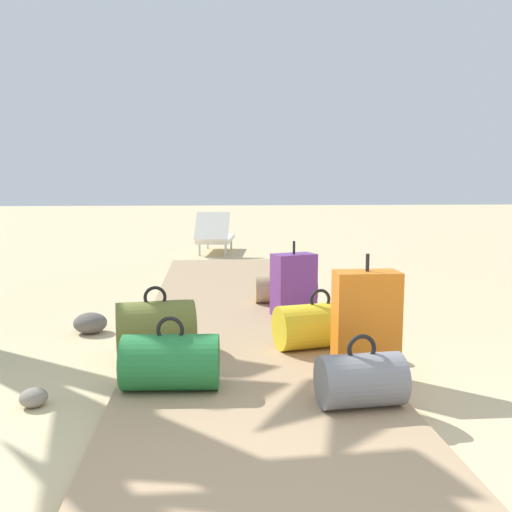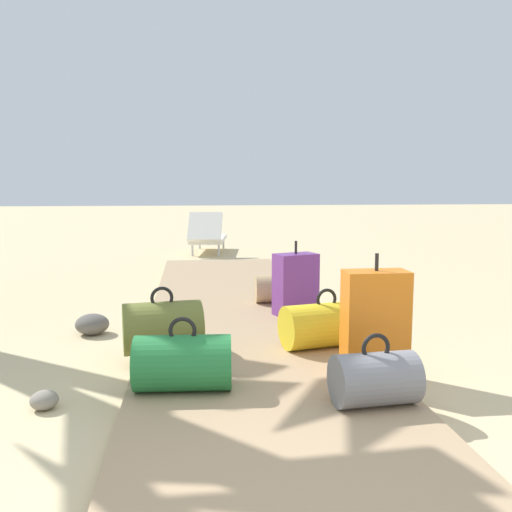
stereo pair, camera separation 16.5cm
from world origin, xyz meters
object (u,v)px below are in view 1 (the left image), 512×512
Objects in this scene: suitcase_purple at (294,285)px; duffel_bag_green at (171,362)px; lounge_chair at (215,236)px; duffel_bag_yellow at (320,325)px; duffel_bag_tan at (286,289)px; duffel_bag_olive at (156,326)px; suitcase_orange at (366,321)px; duffel_bag_grey at (361,380)px.

duffel_bag_green is at bearing -119.75° from suitcase_purple.
duffel_bag_yellow is at bearing -83.86° from lounge_chair.
duffel_bag_tan is 4.85m from lounge_chair.
lounge_chair reaches higher than duffel_bag_olive.
duffel_bag_olive is at bearing -94.66° from lounge_chair.
duffel_bag_tan is at bearing -82.23° from lounge_chair.
duffel_bag_yellow is 0.92× the size of suitcase_orange.
duffel_bag_yellow reaches higher than duffel_bag_grey.
duffel_bag_olive is (-1.20, -0.01, 0.02)m from duffel_bag_yellow.
suitcase_purple is at bearing 90.96° from duffel_bag_grey.
duffel_bag_olive is 0.38× the size of lounge_chair.
duffel_bag_grey is 1.62m from duffel_bag_olive.
duffel_bag_yellow is 1.29m from duffel_bag_green.
duffel_bag_yellow and duffel_bag_green have the same top height.
suitcase_orange is (0.19, -0.54, 0.16)m from duffel_bag_yellow.
suitcase_purple is 1.56m from duffel_bag_olive.
duffel_bag_yellow is at bearing 35.73° from duffel_bag_green.
duffel_bag_grey is at bearing -42.08° from duffel_bag_olive.
duffel_bag_yellow is 1.21× the size of duffel_bag_green.
lounge_chair reaches higher than duffel_bag_tan.
duffel_bag_yellow is 1.10m from duffel_bag_grey.
suitcase_orange reaches higher than lounge_chair.
suitcase_orange is at bearing 71.37° from duffel_bag_grey.
suitcase_orange reaches higher than duffel_bag_olive.
duffel_bag_grey is 0.62m from suitcase_orange.
duffel_bag_olive is (-0.16, 0.74, 0.02)m from duffel_bag_green.
duffel_bag_green is at bearing -144.27° from duffel_bag_yellow.
suitcase_purple is 1.15× the size of duffel_bag_olive.
lounge_chair is (-0.87, 6.91, -0.08)m from suitcase_orange.
suitcase_purple reaches higher than duffel_bag_grey.
duffel_bag_yellow is at bearing -88.90° from duffel_bag_tan.
lounge_chair is at bearing 97.19° from suitcase_orange.
suitcase_orange is (0.22, -2.11, 0.18)m from duffel_bag_tan.
suitcase_purple is 1.57m from suitcase_orange.
suitcase_purple is at bearing 92.07° from duffel_bag_yellow.
lounge_chair is (0.36, 7.12, 0.08)m from duffel_bag_green.
suitcase_orange is at bearing -70.93° from duffel_bag_yellow.
duffel_bag_grey is 1.10m from duffel_bag_green.
suitcase_orange reaches higher than suitcase_purple.
duffel_bag_olive is at bearing -126.63° from duffel_bag_tan.
suitcase_purple is 0.57m from duffel_bag_tan.
suitcase_orange is 0.48× the size of lounge_chair.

